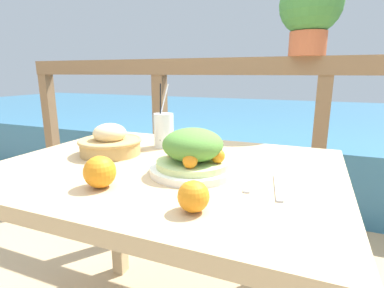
# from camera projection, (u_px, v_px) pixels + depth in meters

# --- Properties ---
(patio_table) EXTENTS (1.05, 0.81, 0.75)m
(patio_table) POSITION_uv_depth(u_px,v_px,m) (167.00, 196.00, 0.97)
(patio_table) COLOR tan
(patio_table) RESTS_ON ground_plane
(railing_fence) EXTENTS (2.80, 0.08, 1.11)m
(railing_fence) POSITION_uv_depth(u_px,v_px,m) (232.00, 118.00, 1.66)
(railing_fence) COLOR brown
(railing_fence) RESTS_ON ground_plane
(sea_backdrop) EXTENTS (12.00, 4.00, 0.51)m
(sea_backdrop) POSITION_uv_depth(u_px,v_px,m) (279.00, 132.00, 4.04)
(sea_backdrop) COLOR teal
(sea_backdrop) RESTS_ON ground_plane
(salad_plate) EXTENTS (0.25, 0.25, 0.13)m
(salad_plate) POSITION_uv_depth(u_px,v_px,m) (193.00, 154.00, 0.85)
(salad_plate) COLOR white
(salad_plate) RESTS_ON patio_table
(drink_glass) EXTENTS (0.08, 0.08, 0.24)m
(drink_glass) POSITION_uv_depth(u_px,v_px,m) (164.00, 130.00, 1.15)
(drink_glass) COLOR silver
(drink_glass) RESTS_ON patio_table
(bread_basket) EXTENTS (0.22, 0.22, 0.11)m
(bread_basket) POSITION_uv_depth(u_px,v_px,m) (110.00, 143.00, 1.05)
(bread_basket) COLOR tan
(bread_basket) RESTS_ON patio_table
(potted_plant) EXTENTS (0.29, 0.29, 0.38)m
(potted_plant) POSITION_uv_depth(u_px,v_px,m) (311.00, 9.00, 1.41)
(potted_plant) COLOR #B75B38
(potted_plant) RESTS_ON railing_fence
(fork) EXTENTS (0.04, 0.18, 0.00)m
(fork) POSITION_uv_depth(u_px,v_px,m) (249.00, 180.00, 0.80)
(fork) COLOR silver
(fork) RESTS_ON patio_table
(knife) EXTENTS (0.04, 0.18, 0.00)m
(knife) POSITION_uv_depth(u_px,v_px,m) (278.00, 187.00, 0.75)
(knife) COLOR silver
(knife) RESTS_ON patio_table
(orange_near_basket) EXTENTS (0.08, 0.08, 0.08)m
(orange_near_basket) POSITION_uv_depth(u_px,v_px,m) (100.00, 172.00, 0.75)
(orange_near_basket) COLOR orange
(orange_near_basket) RESTS_ON patio_table
(orange_near_glass) EXTENTS (0.07, 0.07, 0.07)m
(orange_near_glass) POSITION_uv_depth(u_px,v_px,m) (193.00, 196.00, 0.62)
(orange_near_glass) COLOR orange
(orange_near_glass) RESTS_ON patio_table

